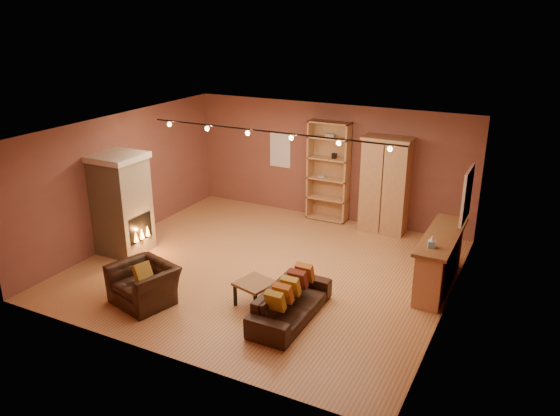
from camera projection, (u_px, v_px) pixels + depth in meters
The scene contains 16 objects.
floor at pixel (265, 268), 10.86m from camera, with size 7.00×7.00×0.00m, color #A26739.
ceiling at pixel (264, 129), 9.90m from camera, with size 7.00×7.00×0.00m, color brown.
back_wall at pixel (329, 162), 13.10m from camera, with size 7.00×0.02×2.80m, color brown.
left_wall at pixel (123, 178), 11.87m from camera, with size 0.02×6.50×2.80m, color brown.
right_wall at pixel (453, 234), 8.89m from camera, with size 0.02×6.50×2.80m, color brown.
fireplace at pixel (122, 204), 11.29m from camera, with size 1.01×0.98×2.12m.
back_window at pixel (280, 150), 13.59m from camera, with size 0.56×0.04×0.86m, color silver.
bookcase at pixel (330, 170), 13.02m from camera, with size 0.99×0.39×2.42m.
armoire at pixel (385, 185), 12.33m from camera, with size 1.09×0.62×2.22m.
bar_counter at pixel (439, 260), 10.00m from camera, with size 0.58×2.16×1.04m.
tissue_box at pixel (432, 242), 9.26m from camera, with size 0.15×0.15×0.22m.
right_window at pixel (467, 195), 9.99m from camera, with size 0.05×0.90×1.00m, color silver.
loveseat at pixel (291, 297), 8.99m from camera, with size 0.55×1.87×0.77m.
armchair at pixel (143, 278), 9.46m from camera, with size 1.20×0.94×0.92m.
coffee_table at pixel (255, 285), 9.39m from camera, with size 0.70×0.70×0.44m.
track_rail at pixel (269, 133), 10.11m from camera, with size 5.20×0.09×0.13m.
Camera 1 is at (4.70, -8.59, 4.85)m, focal length 35.00 mm.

